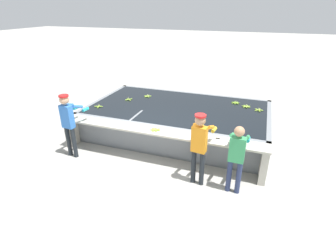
# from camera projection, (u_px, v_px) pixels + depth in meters

# --- Properties ---
(ground_plane) EXTENTS (80.00, 80.00, 0.00)m
(ground_plane) POSITION_uv_depth(u_px,v_px,m) (153.00, 165.00, 6.74)
(ground_plane) COLOR #A3A099
(ground_plane) RESTS_ON ground
(wash_tank) EXTENTS (5.47, 3.17, 0.88)m
(wash_tank) POSITION_uv_depth(u_px,v_px,m) (178.00, 120.00, 8.29)
(wash_tank) COLOR gray
(wash_tank) RESTS_ON ground
(work_ledge) EXTENTS (5.47, 0.45, 0.88)m
(work_ledge) POSITION_uv_depth(u_px,v_px,m) (156.00, 139.00, 6.66)
(work_ledge) COLOR #B7B2A3
(work_ledge) RESTS_ON ground
(worker_0) EXTENTS (0.46, 0.74, 1.73)m
(worker_0) POSITION_uv_depth(u_px,v_px,m) (69.00, 120.00, 6.74)
(worker_0) COLOR #1E2328
(worker_0) RESTS_ON ground
(worker_1) EXTENTS (0.47, 0.74, 1.70)m
(worker_1) POSITION_uv_depth(u_px,v_px,m) (200.00, 143.00, 5.65)
(worker_1) COLOR #1E2328
(worker_1) RESTS_ON ground
(worker_2) EXTENTS (0.42, 0.71, 1.57)m
(worker_2) POSITION_uv_depth(u_px,v_px,m) (237.00, 154.00, 5.42)
(worker_2) COLOR navy
(worker_2) RESTS_ON ground
(banana_bunch_floating_0) EXTENTS (0.25, 0.25, 0.08)m
(banana_bunch_floating_0) POSITION_uv_depth(u_px,v_px,m) (129.00, 99.00, 8.69)
(banana_bunch_floating_0) COLOR #8CB738
(banana_bunch_floating_0) RESTS_ON wash_tank
(banana_bunch_floating_1) EXTENTS (0.27, 0.27, 0.08)m
(banana_bunch_floating_1) POSITION_uv_depth(u_px,v_px,m) (148.00, 96.00, 9.01)
(banana_bunch_floating_1) COLOR #9EC642
(banana_bunch_floating_1) RESTS_ON wash_tank
(banana_bunch_floating_2) EXTENTS (0.28, 0.28, 0.08)m
(banana_bunch_floating_2) POSITION_uv_depth(u_px,v_px,m) (99.00, 106.00, 8.09)
(banana_bunch_floating_2) COLOR #93BC3D
(banana_bunch_floating_2) RESTS_ON wash_tank
(banana_bunch_floating_3) EXTENTS (0.27, 0.28, 0.08)m
(banana_bunch_floating_3) POSITION_uv_depth(u_px,v_px,m) (259.00, 110.00, 7.81)
(banana_bunch_floating_3) COLOR #9EC642
(banana_bunch_floating_3) RESTS_ON wash_tank
(banana_bunch_floating_4) EXTENTS (0.27, 0.28, 0.08)m
(banana_bunch_floating_4) POSITION_uv_depth(u_px,v_px,m) (246.00, 106.00, 8.09)
(banana_bunch_floating_4) COLOR #93BC3D
(banana_bunch_floating_4) RESTS_ON wash_tank
(banana_bunch_floating_5) EXTENTS (0.28, 0.28, 0.08)m
(banana_bunch_floating_5) POSITION_uv_depth(u_px,v_px,m) (236.00, 103.00, 8.39)
(banana_bunch_floating_5) COLOR #7FAD33
(banana_bunch_floating_5) RESTS_ON wash_tank
(banana_bunch_ledge_0) EXTENTS (0.28, 0.28, 0.08)m
(banana_bunch_ledge_0) POSITION_uv_depth(u_px,v_px,m) (155.00, 130.00, 6.56)
(banana_bunch_ledge_0) COLOR #93BC3D
(banana_bunch_ledge_0) RESTS_ON work_ledge
(knife_0) EXTENTS (0.35, 0.06, 0.02)m
(knife_0) POSITION_uv_depth(u_px,v_px,m) (221.00, 139.00, 6.13)
(knife_0) COLOR silver
(knife_0) RESTS_ON work_ledge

